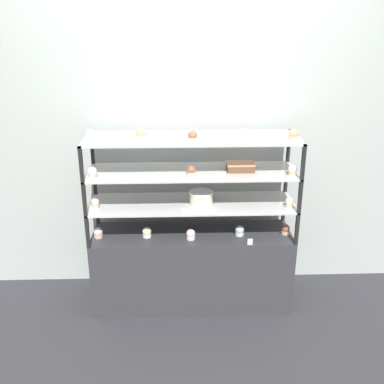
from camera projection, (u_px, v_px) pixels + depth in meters
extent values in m
plane|color=#2D2D33|center=(192.00, 300.00, 3.51)|extent=(20.00, 20.00, 0.00)
cube|color=#A8B2AD|center=(190.00, 126.00, 3.38)|extent=(8.00, 0.05, 2.60)
cube|color=#333338|center=(192.00, 267.00, 3.40)|extent=(1.46, 0.43, 0.58)
cube|color=black|center=(97.00, 209.00, 3.42)|extent=(0.02, 0.02, 0.24)
cube|color=black|center=(284.00, 206.00, 3.47)|extent=(0.02, 0.02, 0.24)
cube|color=black|center=(87.00, 232.00, 3.05)|extent=(0.02, 0.02, 0.24)
cube|color=black|center=(297.00, 229.00, 3.09)|extent=(0.02, 0.02, 0.24)
cube|color=silver|center=(192.00, 204.00, 3.22)|extent=(1.46, 0.43, 0.01)
cube|color=black|center=(95.00, 179.00, 3.34)|extent=(0.02, 0.02, 0.24)
cube|color=black|center=(286.00, 177.00, 3.38)|extent=(0.02, 0.02, 0.24)
cube|color=black|center=(84.00, 199.00, 2.96)|extent=(0.02, 0.02, 0.24)
cube|color=black|center=(300.00, 196.00, 3.01)|extent=(0.02, 0.02, 0.24)
cube|color=silver|center=(192.00, 172.00, 3.13)|extent=(1.46, 0.43, 0.01)
cube|color=black|center=(92.00, 148.00, 3.25)|extent=(0.02, 0.02, 0.24)
cube|color=black|center=(289.00, 146.00, 3.30)|extent=(0.02, 0.02, 0.24)
cube|color=black|center=(81.00, 165.00, 2.87)|extent=(0.02, 0.02, 0.24)
cube|color=black|center=(303.00, 162.00, 2.92)|extent=(0.02, 0.02, 0.24)
cube|color=silver|center=(192.00, 138.00, 3.04)|extent=(1.46, 0.43, 0.01)
cylinder|color=beige|center=(201.00, 199.00, 3.18)|extent=(0.16, 0.16, 0.08)
cylinder|color=white|center=(201.00, 193.00, 3.16)|extent=(0.17, 0.17, 0.01)
cube|color=brown|center=(240.00, 167.00, 3.13)|extent=(0.19, 0.13, 0.05)
cube|color=#E5996B|center=(240.00, 163.00, 3.12)|extent=(0.19, 0.13, 0.01)
cylinder|color=#CCB28C|center=(99.00, 236.00, 3.23)|extent=(0.06, 0.06, 0.03)
sphere|color=silver|center=(98.00, 232.00, 3.22)|extent=(0.06, 0.06, 0.06)
cylinder|color=white|center=(147.00, 235.00, 3.24)|extent=(0.06, 0.06, 0.03)
sphere|color=#F4EAB2|center=(147.00, 231.00, 3.23)|extent=(0.06, 0.06, 0.06)
cylinder|color=beige|center=(191.00, 237.00, 3.21)|extent=(0.06, 0.06, 0.03)
sphere|color=silver|center=(191.00, 234.00, 3.20)|extent=(0.06, 0.06, 0.06)
cylinder|color=beige|center=(239.00, 234.00, 3.26)|extent=(0.06, 0.06, 0.03)
sphere|color=silver|center=(240.00, 230.00, 3.25)|extent=(0.06, 0.06, 0.06)
cylinder|color=#CCB28C|center=(285.00, 232.00, 3.29)|extent=(0.06, 0.06, 0.03)
sphere|color=#8C5B42|center=(286.00, 228.00, 3.28)|extent=(0.06, 0.06, 0.06)
cube|color=white|center=(250.00, 242.00, 3.12)|extent=(0.04, 0.00, 0.04)
cylinder|color=#CCB28C|center=(95.00, 205.00, 3.14)|extent=(0.05, 0.05, 0.03)
sphere|color=silver|center=(95.00, 201.00, 3.12)|extent=(0.05, 0.05, 0.05)
cylinder|color=#CCB28C|center=(289.00, 205.00, 3.14)|extent=(0.05, 0.05, 0.03)
sphere|color=white|center=(289.00, 201.00, 3.13)|extent=(0.05, 0.05, 0.05)
cube|color=white|center=(184.00, 211.00, 3.02)|extent=(0.04, 0.00, 0.04)
cylinder|color=#CCB28C|center=(92.00, 175.00, 3.01)|extent=(0.06, 0.06, 0.02)
sphere|color=white|center=(92.00, 171.00, 3.00)|extent=(0.06, 0.06, 0.06)
cylinder|color=beige|center=(191.00, 174.00, 3.04)|extent=(0.06, 0.06, 0.02)
sphere|color=#8C5B42|center=(191.00, 170.00, 3.03)|extent=(0.06, 0.06, 0.06)
cylinder|color=#CCB28C|center=(292.00, 173.00, 3.05)|extent=(0.06, 0.06, 0.02)
sphere|color=silver|center=(292.00, 169.00, 3.04)|extent=(0.06, 0.06, 0.06)
cube|color=white|center=(223.00, 177.00, 2.95)|extent=(0.04, 0.00, 0.04)
cylinder|color=white|center=(91.00, 138.00, 2.96)|extent=(0.06, 0.06, 0.03)
sphere|color=#F4EAB2|center=(91.00, 134.00, 2.95)|extent=(0.06, 0.06, 0.06)
cylinder|color=white|center=(141.00, 138.00, 2.98)|extent=(0.06, 0.06, 0.03)
sphere|color=#E5996B|center=(141.00, 133.00, 2.97)|extent=(0.06, 0.06, 0.06)
cylinder|color=white|center=(193.00, 140.00, 2.93)|extent=(0.06, 0.06, 0.03)
sphere|color=#8C5B42|center=(193.00, 135.00, 2.92)|extent=(0.06, 0.06, 0.06)
cylinder|color=white|center=(242.00, 137.00, 2.99)|extent=(0.06, 0.06, 0.03)
sphere|color=silver|center=(242.00, 133.00, 2.98)|extent=(0.06, 0.06, 0.06)
cylinder|color=#CCB28C|center=(293.00, 138.00, 2.98)|extent=(0.06, 0.06, 0.03)
sphere|color=#E5996B|center=(293.00, 133.00, 2.97)|extent=(0.06, 0.06, 0.06)
cube|color=white|center=(208.00, 142.00, 2.86)|extent=(0.04, 0.00, 0.04)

